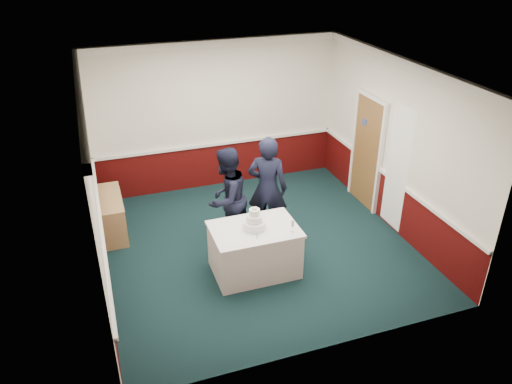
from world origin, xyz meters
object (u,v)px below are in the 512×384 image
object	(u,v)px
cake_table	(255,250)
champagne_flute	(292,224)
cake_knife	(257,235)
person_woman	(267,188)
sideboard	(112,215)
person_man	(227,198)
wedding_cake	(254,222)

from	to	relation	value
cake_table	champagne_flute	world-z (taller)	champagne_flute
cake_knife	champagne_flute	size ratio (longest dim) A/B	1.07
person_woman	champagne_flute	bearing A→B (deg)	117.11
sideboard	cake_knife	distance (m)	2.91
champagne_flute	person_man	distance (m)	1.36
person_woman	wedding_cake	bearing A→B (deg)	88.81
person_man	person_woman	distance (m)	0.73
wedding_cake	cake_knife	distance (m)	0.23
cake_knife	person_man	bearing A→B (deg)	115.34
wedding_cake	champagne_flute	bearing A→B (deg)	-29.25
cake_knife	champagne_flute	bearing A→B (deg)	9.04
sideboard	wedding_cake	world-z (taller)	wedding_cake
sideboard	wedding_cake	bearing A→B (deg)	-43.65
cake_table	wedding_cake	xyz separation A→B (m)	(0.00, 0.00, 0.50)
sideboard	person_woman	size ratio (longest dim) A/B	0.65
cake_knife	person_woman	bearing A→B (deg)	80.47
sideboard	cake_knife	world-z (taller)	cake_knife
sideboard	champagne_flute	bearing A→B (deg)	-41.19
cake_table	champagne_flute	xyz separation A→B (m)	(0.50, -0.28, 0.53)
wedding_cake	person_woman	world-z (taller)	person_woman
champagne_flute	person_woman	world-z (taller)	person_woman
wedding_cake	champagne_flute	size ratio (longest dim) A/B	1.78
sideboard	champagne_flute	xyz separation A→B (m)	(2.50, -2.19, 0.58)
champagne_flute	person_man	xyz separation A→B (m)	(-0.68, 1.18, -0.05)
sideboard	cake_knife	size ratio (longest dim) A/B	5.45
cake_table	cake_knife	world-z (taller)	cake_knife
wedding_cake	champagne_flute	world-z (taller)	wedding_cake
sideboard	champagne_flute	size ratio (longest dim) A/B	5.85
person_woman	person_man	bearing A→B (deg)	31.85
sideboard	cake_knife	bearing A→B (deg)	-46.94
cake_table	champagne_flute	bearing A→B (deg)	-29.25
cake_table	sideboard	bearing A→B (deg)	136.35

